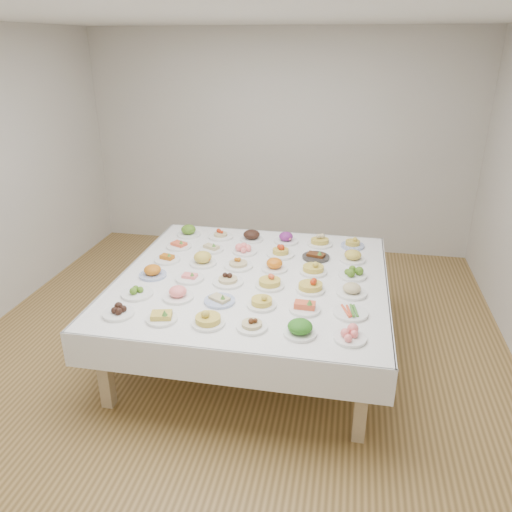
% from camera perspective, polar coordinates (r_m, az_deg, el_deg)
% --- Properties ---
extents(room_envelope, '(5.02, 5.02, 2.81)m').
position_cam_1_polar(room_envelope, '(4.11, -2.46, 12.27)').
color(room_envelope, '#9E7A42').
rests_on(room_envelope, ground).
extents(display_table, '(2.29, 2.29, 0.75)m').
position_cam_1_polar(display_table, '(4.34, -0.38, -3.12)').
color(display_table, white).
rests_on(display_table, ground).
extents(dish_0, '(0.23, 0.23, 0.09)m').
position_cam_1_polar(dish_0, '(3.85, -15.48, -6.04)').
color(dish_0, white).
rests_on(dish_0, display_table).
extents(dish_1, '(0.23, 0.23, 0.10)m').
position_cam_1_polar(dish_1, '(3.71, -10.76, -6.65)').
color(dish_1, white).
rests_on(dish_1, display_table).
extents(dish_2, '(0.26, 0.25, 0.15)m').
position_cam_1_polar(dish_2, '(3.60, -5.52, -6.81)').
color(dish_2, white).
rests_on(dish_2, display_table).
extents(dish_3, '(0.22, 0.22, 0.11)m').
position_cam_1_polar(dish_3, '(3.54, -0.48, -7.66)').
color(dish_3, white).
rests_on(dish_3, display_table).
extents(dish_4, '(0.23, 0.23, 0.14)m').
position_cam_1_polar(dish_4, '(3.48, 5.06, -8.01)').
color(dish_4, white).
rests_on(dish_4, display_table).
extents(dish_5, '(0.22, 0.22, 0.10)m').
position_cam_1_polar(dish_5, '(3.48, 10.71, -8.73)').
color(dish_5, white).
rests_on(dish_5, display_table).
extents(dish_6, '(0.25, 0.25, 0.10)m').
position_cam_1_polar(dish_6, '(4.10, -13.45, -3.85)').
color(dish_6, white).
rests_on(dish_6, display_table).
extents(dish_7, '(0.24, 0.24, 0.13)m').
position_cam_1_polar(dish_7, '(3.98, -8.92, -4.06)').
color(dish_7, white).
rests_on(dish_7, display_table).
extents(dish_8, '(0.24, 0.24, 0.10)m').
position_cam_1_polar(dish_8, '(3.89, -4.20, -4.81)').
color(dish_8, '#4C66B2').
rests_on(dish_8, display_table).
extents(dish_9, '(0.23, 0.23, 0.14)m').
position_cam_1_polar(dish_9, '(3.81, 0.65, -4.90)').
color(dish_9, white).
rests_on(dish_9, display_table).
extents(dish_10, '(0.24, 0.24, 0.11)m').
position_cam_1_polar(dish_10, '(3.79, 5.60, -5.61)').
color(dish_10, white).
rests_on(dish_10, display_table).
extents(dish_11, '(0.26, 0.26, 0.06)m').
position_cam_1_polar(dish_11, '(3.79, 10.76, -6.22)').
color(dish_11, white).
rests_on(dish_11, display_table).
extents(dish_12, '(0.23, 0.23, 0.13)m').
position_cam_1_polar(dish_12, '(4.38, -11.75, -1.57)').
color(dish_12, '#4C66B2').
rests_on(dish_12, display_table).
extents(dish_13, '(0.24, 0.24, 0.09)m').
position_cam_1_polar(dish_13, '(4.28, -7.58, -2.30)').
color(dish_13, white).
rests_on(dish_13, display_table).
extents(dish_14, '(0.26, 0.26, 0.13)m').
position_cam_1_polar(dish_14, '(4.18, -3.24, -2.39)').
color(dish_14, white).
rests_on(dish_14, display_table).
extents(dish_15, '(0.24, 0.24, 0.14)m').
position_cam_1_polar(dish_15, '(4.11, 1.58, -2.70)').
color(dish_15, white).
rests_on(dish_15, display_table).
extents(dish_16, '(0.27, 0.26, 0.15)m').
position_cam_1_polar(dish_16, '(4.06, 6.26, -3.04)').
color(dish_16, white).
rests_on(dish_16, display_table).
extents(dish_17, '(0.24, 0.24, 0.13)m').
position_cam_1_polar(dish_17, '(4.06, 10.89, -3.62)').
color(dish_17, white).
rests_on(dish_17, display_table).
extents(dish_18, '(0.24, 0.24, 0.09)m').
position_cam_1_polar(dish_18, '(4.67, -10.12, -0.20)').
color(dish_18, white).
rests_on(dish_18, display_table).
extents(dish_19, '(0.24, 0.24, 0.15)m').
position_cam_1_polar(dish_19, '(4.55, -6.11, -0.13)').
color(dish_19, white).
rests_on(dish_19, display_table).
extents(dish_20, '(0.26, 0.26, 0.14)m').
position_cam_1_polar(dish_20, '(4.47, -2.04, -0.54)').
color(dish_20, white).
rests_on(dish_20, display_table).
extents(dish_21, '(0.23, 0.23, 0.13)m').
position_cam_1_polar(dish_21, '(4.42, 2.12, -0.92)').
color(dish_21, white).
rests_on(dish_21, display_table).
extents(dish_22, '(0.24, 0.24, 0.15)m').
position_cam_1_polar(dish_22, '(4.38, 6.58, -1.08)').
color(dish_22, white).
rests_on(dish_22, display_table).
extents(dish_23, '(0.24, 0.24, 0.11)m').
position_cam_1_polar(dish_23, '(4.37, 10.99, -1.78)').
color(dish_23, white).
rests_on(dish_23, display_table).
extents(dish_24, '(0.25, 0.25, 0.10)m').
position_cam_1_polar(dish_24, '(4.96, -8.80, 1.39)').
color(dish_24, white).
rests_on(dish_24, display_table).
extents(dish_25, '(0.23, 0.23, 0.09)m').
position_cam_1_polar(dish_25, '(4.85, -5.12, 1.01)').
color(dish_25, white).
rests_on(dish_25, display_table).
extents(dish_26, '(0.23, 0.23, 0.10)m').
position_cam_1_polar(dish_26, '(4.78, -1.29, 0.88)').
color(dish_26, white).
rests_on(dish_26, display_table).
extents(dish_27, '(0.26, 0.26, 0.15)m').
position_cam_1_polar(dish_27, '(4.71, 2.84, 0.84)').
color(dish_27, white).
rests_on(dish_27, display_table).
extents(dish_28, '(0.25, 0.25, 0.11)m').
position_cam_1_polar(dish_28, '(4.69, 6.87, 0.24)').
color(dish_28, '#2C2927').
rests_on(dish_28, display_table).
extents(dish_29, '(0.24, 0.24, 0.14)m').
position_cam_1_polar(dish_29, '(4.68, 11.02, 0.20)').
color(dish_29, white).
rests_on(dish_29, display_table).
extents(dish_30, '(0.24, 0.24, 0.13)m').
position_cam_1_polar(dish_30, '(5.25, -7.72, 2.92)').
color(dish_30, white).
rests_on(dish_30, display_table).
extents(dish_31, '(0.25, 0.25, 0.13)m').
position_cam_1_polar(dish_31, '(5.16, -4.07, 2.71)').
color(dish_31, white).
rests_on(dish_31, display_table).
extents(dish_32, '(0.23, 0.23, 0.13)m').
position_cam_1_polar(dish_32, '(5.07, -0.51, 2.46)').
color(dish_32, white).
rests_on(dish_32, display_table).
extents(dish_33, '(0.24, 0.24, 0.13)m').
position_cam_1_polar(dish_33, '(5.03, 3.45, 2.21)').
color(dish_33, white).
rests_on(dish_33, display_table).
extents(dish_34, '(0.27, 0.25, 0.16)m').
position_cam_1_polar(dish_34, '(4.99, 7.32, 2.07)').
color(dish_34, white).
rests_on(dish_34, display_table).
extents(dish_35, '(0.23, 0.23, 0.12)m').
position_cam_1_polar(dish_35, '(5.00, 11.00, 1.61)').
color(dish_35, '#4C66B2').
rests_on(dish_35, display_table).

